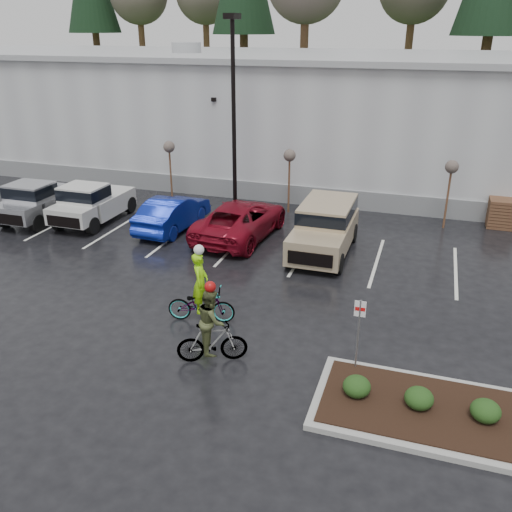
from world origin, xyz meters
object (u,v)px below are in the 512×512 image
(sapling_east, at_px, (451,171))
(pallet_stack_a, at_px, (501,213))
(fire_lane_sign, at_px, (359,327))
(cyclist_olive, at_px, (212,333))
(lamppost, at_px, (233,97))
(sapling_west, at_px, (169,150))
(pickup_silver, at_px, (44,198))
(car_blue, at_px, (173,213))
(car_red, at_px, (241,219))
(pickup_white, at_px, (96,200))
(suv_tan, at_px, (324,230))
(cyclist_hivis, at_px, (201,298))
(sapling_mid, at_px, (290,159))

(sapling_east, relative_size, pallet_stack_a, 2.37)
(fire_lane_sign, height_order, cyclist_olive, cyclist_olive)
(lamppost, xyz_separation_m, fire_lane_sign, (7.80, -11.80, -4.28))
(sapling_west, bearing_deg, pickup_silver, -135.57)
(car_blue, relative_size, car_red, 0.81)
(lamppost, bearing_deg, cyclist_olive, -72.63)
(pickup_white, height_order, cyclist_olive, cyclist_olive)
(lamppost, height_order, pallet_stack_a, lamppost)
(suv_tan, bearing_deg, cyclist_olive, -98.81)
(pallet_stack_a, distance_m, cyclist_hivis, 15.88)
(fire_lane_sign, bearing_deg, cyclist_olive, -169.86)
(sapling_west, xyz_separation_m, sapling_east, (14.00, 0.00, 0.00))
(lamppost, xyz_separation_m, suv_tan, (5.26, -3.76, -4.66))
(sapling_west, xyz_separation_m, cyclist_hivis, (6.71, -11.50, -1.93))
(car_blue, xyz_separation_m, car_red, (3.32, 0.02, 0.03))
(pallet_stack_a, bearing_deg, sapling_east, -158.20)
(sapling_west, height_order, pickup_silver, sapling_west)
(sapling_mid, height_order, sapling_east, same)
(pickup_silver, bearing_deg, sapling_west, 44.43)
(sapling_mid, distance_m, suv_tan, 5.76)
(sapling_east, xyz_separation_m, pallet_stack_a, (2.50, 1.00, -2.05))
(suv_tan, bearing_deg, car_red, 169.24)
(sapling_mid, relative_size, pickup_silver, 0.62)
(pickup_white, relative_size, car_red, 0.90)
(sapling_east, relative_size, car_red, 0.55)
(sapling_east, xyz_separation_m, fire_lane_sign, (-2.20, -12.80, -1.32))
(fire_lane_sign, xyz_separation_m, cyclist_hivis, (-5.09, 1.30, -0.61))
(pallet_stack_a, distance_m, cyclist_olive, 16.85)
(car_blue, distance_m, cyclist_hivis, 8.79)
(cyclist_olive, bearing_deg, cyclist_hivis, 6.80)
(pickup_white, distance_m, car_red, 7.38)
(pallet_stack_a, bearing_deg, suv_tan, -141.49)
(lamppost, relative_size, sapling_mid, 2.88)
(pickup_silver, height_order, car_blue, pickup_silver)
(car_blue, relative_size, cyclist_hivis, 1.81)
(car_blue, distance_m, cyclist_olive, 11.12)
(car_blue, bearing_deg, pickup_silver, 6.78)
(cyclist_hivis, relative_size, cyclist_olive, 1.06)
(pickup_silver, distance_m, suv_tan, 13.87)
(sapling_west, distance_m, cyclist_olive, 15.75)
(pickup_white, distance_m, cyclist_hivis, 11.48)
(sapling_west, relative_size, cyclist_olive, 1.30)
(pallet_stack_a, distance_m, pickup_white, 19.17)
(sapling_west, relative_size, pallet_stack_a, 2.37)
(pickup_silver, xyz_separation_m, cyclist_hivis, (11.31, -6.99, -0.18))
(sapling_east, relative_size, car_blue, 0.68)
(lamppost, bearing_deg, pickup_silver, -157.80)
(car_blue, bearing_deg, pallet_stack_a, -158.05)
(pickup_white, xyz_separation_m, car_red, (7.38, -0.00, -0.17))
(sapling_east, height_order, fire_lane_sign, sapling_east)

